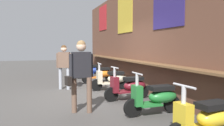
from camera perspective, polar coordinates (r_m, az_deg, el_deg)
name	(u,v)px	position (r m, az deg, el deg)	size (l,w,h in m)	color
ground_plane	(87,96)	(6.83, -6.56, -8.67)	(38.53, 38.53, 0.00)	#474442
market_stall_facade	(146,35)	(7.36, 8.97, 7.16)	(13.76, 0.61, 3.81)	brown
scooter_teal	(85,67)	(12.09, -7.03, -1.16)	(0.47, 1.40, 0.97)	#197075
scooter_blue	(92,70)	(10.61, -5.30, -1.90)	(0.49, 1.40, 0.97)	#233D9E
scooter_orange	(100,74)	(9.19, -3.07, -2.85)	(0.46, 1.40, 0.97)	orange
scooter_cream	(113,79)	(7.71, 0.16, -4.21)	(0.47, 1.40, 0.97)	beige
scooter_maroon	(130,86)	(6.33, 4.67, -6.09)	(0.50, 1.40, 0.97)	maroon
scooter_green	(156,97)	(5.05, 11.52, -8.84)	(0.46, 1.40, 0.97)	#237533
scooter_yellow	(207,119)	(3.85, 23.74, -13.30)	(0.48, 1.40, 0.97)	gold
shopper_with_handbag	(65,63)	(7.94, -12.36, 0.05)	(0.39, 0.65, 1.59)	#999EA8
shopper_browsing	(81,69)	(5.02, -8.19, -1.56)	(0.33, 0.66, 1.67)	brown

